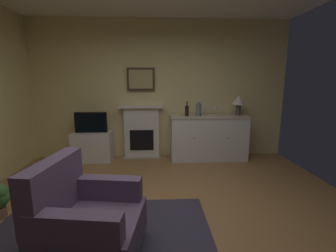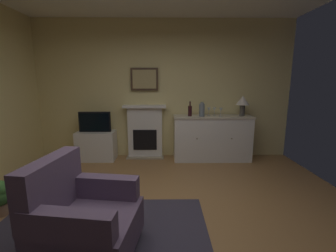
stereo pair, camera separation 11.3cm
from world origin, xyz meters
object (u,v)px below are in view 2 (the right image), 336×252
at_px(wine_glass_left, 209,110).
at_px(tv_cabinet, 97,146).
at_px(fireplace_unit, 145,131).
at_px(vase_decorative, 202,109).
at_px(wine_glass_right, 221,110).
at_px(framed_picture, 144,79).
at_px(wine_glass_center, 214,110).
at_px(table_lamp, 243,102).
at_px(sideboard_cabinet, 212,138).
at_px(armchair, 82,218).
at_px(tv_set, 95,122).
at_px(wine_bottle, 190,111).

relative_size(wine_glass_left, tv_cabinet, 0.22).
distance_m(fireplace_unit, vase_decorative, 1.25).
height_order(wine_glass_left, tv_cabinet, wine_glass_left).
relative_size(wine_glass_right, vase_decorative, 0.59).
relative_size(framed_picture, wine_glass_center, 3.33).
height_order(fireplace_unit, wine_glass_right, fireplace_unit).
height_order(table_lamp, vase_decorative, table_lamp).
bearing_deg(sideboard_cabinet, wine_glass_left, 166.35).
height_order(table_lamp, armchair, table_lamp).
xyz_separation_m(sideboard_cabinet, tv_cabinet, (-2.34, 0.02, -0.16)).
distance_m(framed_picture, tv_set, 1.30).
bearing_deg(vase_decorative, wine_glass_right, 0.11).
bearing_deg(framed_picture, tv_cabinet, -167.99).
bearing_deg(framed_picture, wine_glass_left, -9.03).
height_order(wine_glass_right, vase_decorative, vase_decorative).
relative_size(framed_picture, tv_cabinet, 0.73).
xyz_separation_m(fireplace_unit, wine_glass_right, (1.50, -0.23, 0.47)).
bearing_deg(framed_picture, tv_set, -166.69).
relative_size(wine_glass_center, armchair, 0.18).
distance_m(framed_picture, armchair, 3.14).
distance_m(wine_bottle, wine_glass_right, 0.60).
relative_size(sideboard_cabinet, tv_set, 2.50).
relative_size(table_lamp, wine_glass_center, 2.42).
bearing_deg(wine_glass_left, fireplace_unit, 172.95).
height_order(sideboard_cabinet, wine_glass_center, wine_glass_center).
xyz_separation_m(table_lamp, tv_set, (-2.91, -0.01, -0.39)).
distance_m(vase_decorative, armchair, 3.05).
xyz_separation_m(sideboard_cabinet, tv_set, (-2.34, -0.01, 0.33)).
height_order(sideboard_cabinet, armchair, armchair).
distance_m(fireplace_unit, framed_picture, 1.07).
xyz_separation_m(wine_glass_left, vase_decorative, (-0.15, -0.07, 0.02)).
xyz_separation_m(framed_picture, wine_glass_center, (1.39, -0.20, -0.59)).
bearing_deg(wine_glass_left, wine_glass_center, 2.08).
bearing_deg(wine_bottle, sideboard_cabinet, 2.49).
xyz_separation_m(wine_glass_center, tv_set, (-2.37, -0.03, -0.24)).
bearing_deg(vase_decorative, tv_set, 178.86).
bearing_deg(framed_picture, wine_bottle, -15.01).
xyz_separation_m(vase_decorative, tv_set, (-2.11, 0.04, -0.25)).
distance_m(wine_glass_right, tv_set, 2.49).
distance_m(wine_glass_center, armchair, 3.23).
bearing_deg(wine_glass_right, wine_glass_left, 162.89).
bearing_deg(framed_picture, sideboard_cabinet, -9.29).
height_order(wine_glass_right, armchair, wine_glass_right).
bearing_deg(tv_set, wine_glass_right, -0.95).
bearing_deg(framed_picture, wine_glass_right, -10.24).
xyz_separation_m(fireplace_unit, wine_bottle, (0.90, -0.20, 0.46)).
xyz_separation_m(framed_picture, wine_glass_left, (1.28, -0.20, -0.59)).
bearing_deg(fireplace_unit, armchair, -96.31).
bearing_deg(table_lamp, wine_bottle, -178.90).
distance_m(sideboard_cabinet, wine_glass_center, 0.57).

